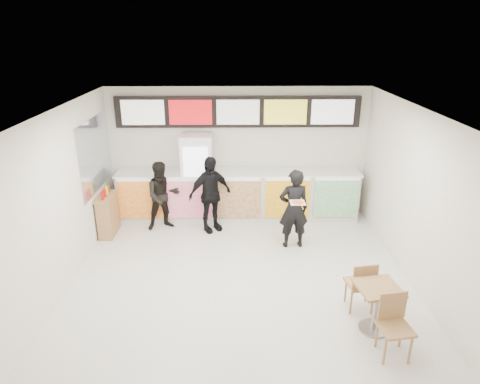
{
  "coord_description": "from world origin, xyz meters",
  "views": [
    {
      "loc": [
        -0.09,
        -6.18,
        4.22
      ],
      "look_at": [
        0.01,
        1.2,
        1.37
      ],
      "focal_mm": 32.0,
      "sensor_mm": 36.0,
      "label": 1
    }
  ],
  "objects_px": {
    "service_counter": "(238,195)",
    "customer_left": "(163,196)",
    "customer_main": "(294,209)",
    "customer_mid": "(210,194)",
    "drinks_fridge": "(198,177)",
    "condiment_ledge": "(108,215)",
    "cafe_table": "(377,300)"
  },
  "relations": [
    {
      "from": "customer_mid",
      "to": "condiment_ledge",
      "type": "height_order",
      "value": "customer_mid"
    },
    {
      "from": "cafe_table",
      "to": "service_counter",
      "type": "bearing_deg",
      "value": 106.81
    },
    {
      "from": "condiment_ledge",
      "to": "drinks_fridge",
      "type": "bearing_deg",
      "value": 23.84
    },
    {
      "from": "service_counter",
      "to": "drinks_fridge",
      "type": "bearing_deg",
      "value": 179.01
    },
    {
      "from": "customer_left",
      "to": "condiment_ledge",
      "type": "distance_m",
      "value": 1.23
    },
    {
      "from": "service_counter",
      "to": "drinks_fridge",
      "type": "relative_size",
      "value": 2.78
    },
    {
      "from": "customer_main",
      "to": "customer_left",
      "type": "xyz_separation_m",
      "value": [
        -2.76,
        0.89,
        -0.06
      ]
    },
    {
      "from": "service_counter",
      "to": "drinks_fridge",
      "type": "xyz_separation_m",
      "value": [
        -0.93,
        0.02,
        0.43
      ]
    },
    {
      "from": "drinks_fridge",
      "to": "customer_mid",
      "type": "bearing_deg",
      "value": -65.21
    },
    {
      "from": "service_counter",
      "to": "cafe_table",
      "type": "xyz_separation_m",
      "value": [
        1.98,
        -4.08,
        -0.06
      ]
    },
    {
      "from": "service_counter",
      "to": "condiment_ledge",
      "type": "bearing_deg",
      "value": -163.85
    },
    {
      "from": "cafe_table",
      "to": "condiment_ledge",
      "type": "height_order",
      "value": "condiment_ledge"
    },
    {
      "from": "customer_left",
      "to": "customer_mid",
      "type": "xyz_separation_m",
      "value": [
        1.05,
        -0.13,
        0.08
      ]
    },
    {
      "from": "customer_mid",
      "to": "drinks_fridge",
      "type": "bearing_deg",
      "value": 83.21
    },
    {
      "from": "drinks_fridge",
      "to": "condiment_ledge",
      "type": "relative_size",
      "value": 1.91
    },
    {
      "from": "customer_main",
      "to": "drinks_fridge",
      "type": "bearing_deg",
      "value": -41.81
    },
    {
      "from": "customer_main",
      "to": "condiment_ledge",
      "type": "xyz_separation_m",
      "value": [
        -3.92,
        0.62,
        -0.38
      ]
    },
    {
      "from": "drinks_fridge",
      "to": "cafe_table",
      "type": "relative_size",
      "value": 1.28
    },
    {
      "from": "customer_left",
      "to": "customer_mid",
      "type": "height_order",
      "value": "customer_mid"
    },
    {
      "from": "customer_main",
      "to": "customer_mid",
      "type": "distance_m",
      "value": 1.88
    },
    {
      "from": "customer_left",
      "to": "drinks_fridge",
      "type": "bearing_deg",
      "value": 17.42
    },
    {
      "from": "drinks_fridge",
      "to": "customer_left",
      "type": "height_order",
      "value": "drinks_fridge"
    },
    {
      "from": "drinks_fridge",
      "to": "customer_main",
      "type": "height_order",
      "value": "drinks_fridge"
    },
    {
      "from": "customer_main",
      "to": "customer_mid",
      "type": "relative_size",
      "value": 0.97
    },
    {
      "from": "customer_main",
      "to": "cafe_table",
      "type": "relative_size",
      "value": 1.06
    },
    {
      "from": "drinks_fridge",
      "to": "condiment_ledge",
      "type": "height_order",
      "value": "drinks_fridge"
    },
    {
      "from": "service_counter",
      "to": "drinks_fridge",
      "type": "height_order",
      "value": "drinks_fridge"
    },
    {
      "from": "drinks_fridge",
      "to": "customer_mid",
      "type": "relative_size",
      "value": 1.18
    },
    {
      "from": "drinks_fridge",
      "to": "customer_mid",
      "type": "distance_m",
      "value": 0.77
    },
    {
      "from": "drinks_fridge",
      "to": "cafe_table",
      "type": "bearing_deg",
      "value": -54.57
    },
    {
      "from": "service_counter",
      "to": "customer_left",
      "type": "xyz_separation_m",
      "value": [
        -1.66,
        -0.54,
        0.2
      ]
    },
    {
      "from": "service_counter",
      "to": "condiment_ledge",
      "type": "xyz_separation_m",
      "value": [
        -2.82,
        -0.82,
        -0.12
      ]
    }
  ]
}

